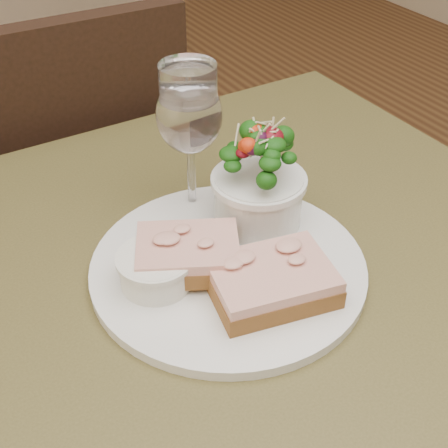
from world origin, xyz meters
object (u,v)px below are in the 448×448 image
cafe_table (246,345)px  salad_bowl (259,178)px  dinner_plate (228,267)px  wine_glass (189,120)px  chair_far (71,273)px  sandwich_back (188,254)px  sandwich_front (271,281)px  ramekin (156,268)px

cafe_table → salad_bowl: 0.20m
dinner_plate → wine_glass: bearing=79.2°
chair_far → salad_bowl: bearing=101.8°
sandwich_back → wine_glass: bearing=86.7°
cafe_table → dinner_plate: bearing=112.1°
sandwich_front → salad_bowl: size_ratio=1.09×
wine_glass → chair_far: bearing=96.4°
chair_far → sandwich_back: size_ratio=6.76×
wine_glass → cafe_table: bearing=-95.2°
dinner_plate → cafe_table: bearing=-67.9°
cafe_table → sandwich_front: 0.14m
chair_far → ramekin: chair_far is taller
sandwich_back → dinner_plate: bearing=11.7°
cafe_table → sandwich_front: size_ratio=5.80×
cafe_table → ramekin: (-0.09, 0.04, 0.13)m
sandwich_front → salad_bowl: (0.06, 0.11, 0.04)m
cafe_table → dinner_plate: 0.11m
chair_far → sandwich_front: bearing=95.3°
salad_bowl → wine_glass: size_ratio=0.73×
dinner_plate → salad_bowl: 0.11m
salad_bowl → ramekin: bearing=-166.5°
salad_bowl → chair_far: bearing=100.2°
sandwich_front → ramekin: bearing=152.8°
cafe_table → salad_bowl: bearing=50.9°
chair_far → sandwich_back: chair_far is taller
ramekin → salad_bowl: 0.16m
sandwich_front → ramekin: size_ratio=1.83×
cafe_table → dinner_plate: (-0.01, 0.03, 0.11)m
wine_glass → salad_bowl: bearing=-58.4°
dinner_plate → wine_glass: (0.02, 0.12, 0.12)m
sandwich_front → sandwich_back: 0.09m
chair_far → sandwich_back: (-0.01, -0.60, 0.49)m
dinner_plate → sandwich_back: 0.05m
sandwich_front → wine_glass: bearing=98.4°
chair_far → sandwich_back: bearing=90.4°
cafe_table → sandwich_back: 0.15m
cafe_table → chair_far: size_ratio=0.89×
ramekin → dinner_plate: bearing=-8.9°
sandwich_front → ramekin: 0.12m
sandwich_back → chair_far: bearing=116.1°
wine_glass → sandwich_front: bearing=-93.2°
sandwich_front → salad_bowl: 0.13m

